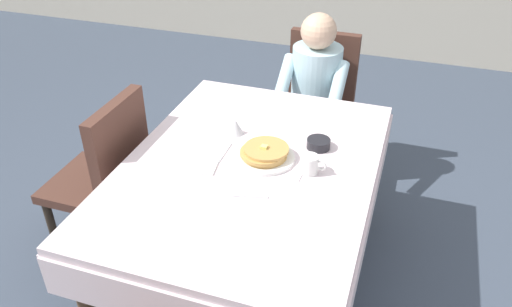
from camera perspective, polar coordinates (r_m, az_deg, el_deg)
The scene contains 14 objects.
ground_plane at distance 2.75m, azimuth -0.63°, elevation -14.04°, with size 14.00×14.00×0.00m, color #3D4756.
dining_table_main at distance 2.31m, azimuth -0.73°, elevation -3.01°, with size 1.12×1.52×0.74m.
chair_diner at distance 3.33m, azimuth 7.04°, elevation 6.40°, with size 0.44×0.45×0.93m.
diner_person at distance 3.13m, azimuth 6.59°, elevation 7.46°, with size 0.40×0.43×1.12m.
chair_left_side at distance 2.69m, azimuth -16.41°, elevation -1.90°, with size 0.45×0.44×0.93m.
plate_breakfast at distance 2.29m, azimuth 0.92°, elevation -0.45°, with size 0.28×0.28×0.02m, color white.
breakfast_stack at distance 2.27m, azimuth 0.98°, elevation 0.16°, with size 0.22×0.22×0.06m.
cup_coffee at distance 2.19m, azimuth 6.12°, elevation -1.24°, with size 0.11×0.08×0.08m.
bowl_butter at distance 2.38m, azimuth 7.06°, elevation 1.11°, with size 0.11×0.11×0.04m, color black.
syrup_pitcher at distance 2.47m, azimuth -2.32°, elevation 3.03°, with size 0.08×0.08×0.07m.
fork_left_of_plate at distance 2.33m, azimuth -3.68°, elevation -0.00°, with size 0.18×0.01×0.01m, color silver.
knife_right_of_plate at distance 2.24m, azimuth 5.41°, elevation -1.69°, with size 0.20×0.01×0.01m, color silver.
spoon_near_edge at distance 2.07m, azimuth -0.66°, elevation -4.82°, with size 0.15×0.01×0.01m, color silver.
napkin_folded at distance 2.26m, azimuth -6.62°, elevation -1.37°, with size 0.17×0.12×0.01m, color white.
Camera 1 is at (0.62, -1.76, 2.01)m, focal length 35.48 mm.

